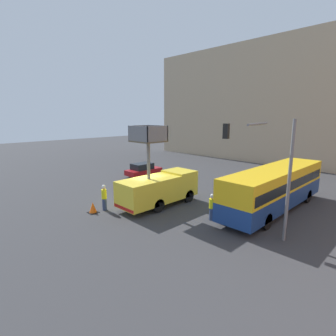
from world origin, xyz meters
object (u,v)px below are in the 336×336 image
object	(u,v)px
utility_truck	(159,187)
traffic_light_pole	(266,159)
road_worker_near_truck	(104,197)
road_worker_directing	(212,207)
traffic_cone_near_truck	(93,208)
city_bus	(275,186)
parked_car_curbside	(143,170)

from	to	relation	value
utility_truck	traffic_light_pole	distance (m)	8.58
utility_truck	road_worker_near_truck	distance (m)	4.18
traffic_light_pole	road_worker_near_truck	bearing A→B (deg)	-156.41
traffic_light_pole	road_worker_directing	bearing A→B (deg)	-175.64
road_worker_near_truck	traffic_light_pole	bearing A→B (deg)	139.20
road_worker_directing	utility_truck	bearing A→B (deg)	91.47
utility_truck	road_worker_directing	xyz separation A→B (m)	(4.60, 0.55, -0.61)
road_worker_near_truck	traffic_cone_near_truck	xyz separation A→B (m)	(-0.13, -0.88, -0.61)
traffic_light_pole	road_worker_near_truck	distance (m)	11.54
city_bus	road_worker_near_truck	xyz separation A→B (m)	(-8.78, -8.99, -0.87)
traffic_light_pole	parked_car_curbside	bearing A→B (deg)	164.23
city_bus	road_worker_near_truck	distance (m)	12.60
road_worker_directing	parked_car_curbside	distance (m)	14.21
road_worker_directing	parked_car_curbside	bearing A→B (deg)	64.19
traffic_cone_near_truck	parked_car_curbside	world-z (taller)	parked_car_curbside
utility_truck	traffic_light_pole	bearing A→B (deg)	5.77
city_bus	traffic_light_pole	size ratio (longest dim) A/B	1.75
parked_car_curbside	traffic_cone_near_truck	bearing A→B (deg)	-56.92
parked_car_curbside	utility_truck	bearing A→B (deg)	-32.37
city_bus	road_worker_near_truck	bearing A→B (deg)	131.05
road_worker_near_truck	road_worker_directing	xyz separation A→B (m)	(6.68, 4.13, -0.08)
traffic_light_pole	city_bus	bearing A→B (deg)	105.49
traffic_cone_near_truck	parked_car_curbside	distance (m)	11.93
road_worker_near_truck	utility_truck	bearing A→B (deg)	175.54
road_worker_directing	parked_car_curbside	xyz separation A→B (m)	(-13.31, 4.97, -0.14)
traffic_light_pole	utility_truck	bearing A→B (deg)	-174.23
road_worker_directing	road_worker_near_truck	bearing A→B (deg)	116.44
parked_car_curbside	traffic_light_pole	bearing A→B (deg)	-15.77
road_worker_near_truck	parked_car_curbside	xyz separation A→B (m)	(-6.63, 9.11, -0.21)
city_bus	utility_truck	bearing A→B (deg)	124.24
road_worker_near_truck	road_worker_directing	bearing A→B (deg)	147.38
traffic_light_pole	road_worker_directing	xyz separation A→B (m)	(-3.38, -0.26, -3.64)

